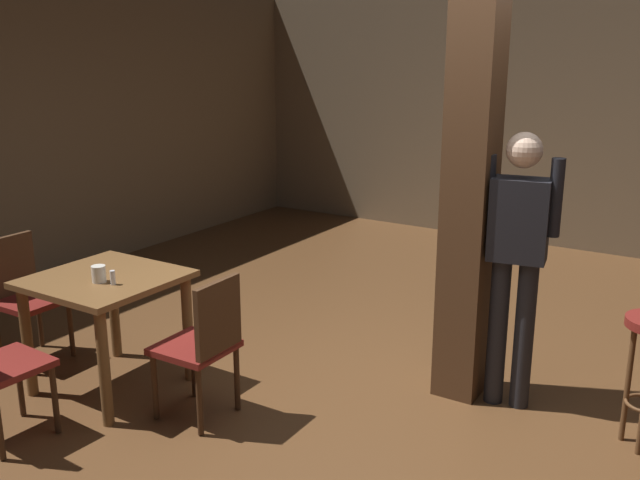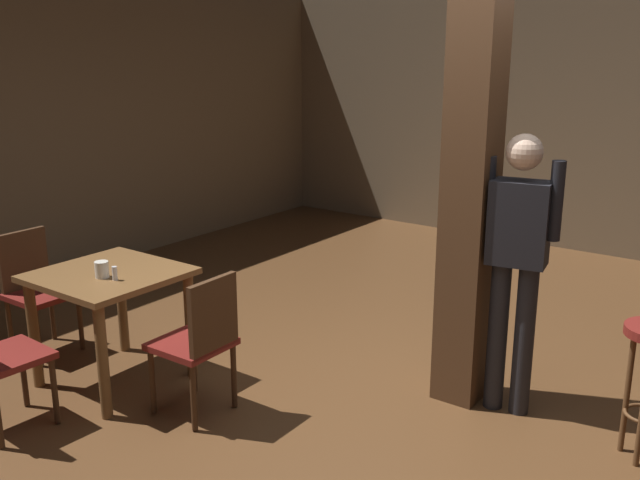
% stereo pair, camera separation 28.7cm
% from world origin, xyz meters
% --- Properties ---
extents(ground_plane, '(10.80, 10.80, 0.00)m').
position_xyz_m(ground_plane, '(0.00, 0.00, 0.00)').
color(ground_plane, brown).
extents(wall_back, '(8.00, 0.10, 2.80)m').
position_xyz_m(wall_back, '(0.00, 4.50, 1.40)').
color(wall_back, '#756047').
rests_on(wall_back, ground_plane).
extents(pillar, '(0.28, 0.28, 2.80)m').
position_xyz_m(pillar, '(0.32, 0.57, 1.40)').
color(pillar, '#4C301C').
rests_on(pillar, ground_plane).
extents(dining_table, '(0.86, 0.86, 0.77)m').
position_xyz_m(dining_table, '(-1.65, -0.61, 0.63)').
color(dining_table, brown).
rests_on(dining_table, ground_plane).
extents(chair_west, '(0.42, 0.42, 0.89)m').
position_xyz_m(chair_west, '(-2.51, -0.61, 0.51)').
color(chair_west, maroon).
rests_on(chair_west, ground_plane).
extents(chair_east, '(0.43, 0.43, 0.89)m').
position_xyz_m(chair_east, '(-0.84, -0.59, 0.51)').
color(chair_east, maroon).
rests_on(chair_east, ground_plane).
extents(napkin_cup, '(0.09, 0.09, 0.11)m').
position_xyz_m(napkin_cup, '(-1.59, -0.70, 0.83)').
color(napkin_cup, silver).
rests_on(napkin_cup, dining_table).
extents(salt_shaker, '(0.03, 0.03, 0.09)m').
position_xyz_m(salt_shaker, '(-1.48, -0.69, 0.82)').
color(salt_shaker, silver).
rests_on(salt_shaker, dining_table).
extents(standing_person, '(0.47, 0.25, 1.72)m').
position_xyz_m(standing_person, '(0.63, 0.58, 1.00)').
color(standing_person, black).
rests_on(standing_person, ground_plane).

